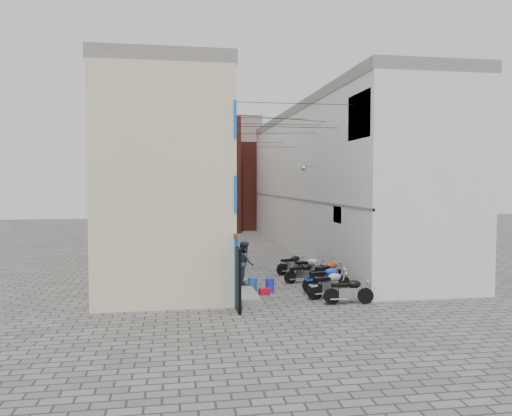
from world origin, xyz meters
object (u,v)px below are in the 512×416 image
motorcycle_e (303,272)px  red_crate (265,291)px  water_jug_far (253,284)px  person_b (245,263)px  motorcycle_d (328,272)px  motorcycle_f (309,266)px  water_jug_near (270,285)px  motorcycle_a (349,290)px  motorcycle_b (330,283)px  person_a (237,256)px  motorcycle_c (327,278)px  motorcycle_g (292,263)px

motorcycle_e → red_crate: bearing=-54.1°
water_jug_far → person_b: bearing=132.9°
motorcycle_d → motorcycle_f: 1.96m
water_jug_near → water_jug_far: (-0.65, 0.27, 0.00)m
water_jug_far → motorcycle_a: bearing=-40.2°
motorcycle_b → water_jug_far: size_ratio=3.51×
person_a → water_jug_near: (0.89, -3.63, -0.68)m
person_a → motorcycle_c: bearing=-122.3°
motorcycle_c → red_crate: 2.57m
person_a → motorcycle_f: bearing=-86.2°
motorcycle_e → motorcycle_f: size_ratio=0.94×
motorcycle_e → motorcycle_f: (0.56, 1.10, 0.03)m
person_a → water_jug_far: person_a is taller
motorcycle_c → person_a: (-3.13, 4.00, 0.37)m
red_crate → motorcycle_a: bearing=-35.8°
motorcycle_f → motorcycle_g: 1.16m
red_crate → motorcycle_b: bearing=-21.4°
motorcycle_g → red_crate: size_ratio=4.52×
motorcycle_e → water_jug_near: 2.42m
motorcycle_c → motorcycle_d: motorcycle_d is taller
motorcycle_e → red_crate: size_ratio=4.27×
motorcycle_g → person_b: (-2.76, -3.17, 0.60)m
water_jug_near → motorcycle_c: bearing=-9.4°
motorcycle_c → water_jug_far: (-2.90, 0.65, -0.31)m
motorcycle_e → water_jug_far: (-2.44, -1.33, -0.22)m
water_jug_far → motorcycle_e: bearing=28.6°
person_b → water_jug_near: size_ratio=3.14×
motorcycle_e → person_a: 3.38m
motorcycle_f → person_b: 3.96m
motorcycle_e → motorcycle_g: size_ratio=0.94×
water_jug_far → motorcycle_c: bearing=-12.6°
motorcycle_g → water_jug_far: bearing=-61.2°
red_crate → motorcycle_d: bearing=21.4°
person_b → red_crate: (0.65, -0.95, -1.01)m
motorcycle_c → motorcycle_e: (-0.45, 1.98, -0.09)m
motorcycle_c → motorcycle_e: motorcycle_c is taller
motorcycle_f → person_b: bearing=-56.1°
motorcycle_a → motorcycle_d: size_ratio=0.86×
motorcycle_a → motorcycle_g: (-0.63, 6.11, -0.00)m
water_jug_far → red_crate: 0.77m
red_crate → motorcycle_e: bearing=43.8°
person_a → motorcycle_g: bearing=-67.8°
water_jug_near → motorcycle_f: bearing=49.1°
person_a → water_jug_far: bearing=-156.3°
motorcycle_d → water_jug_near: bearing=-107.4°
motorcycle_g → red_crate: 4.65m
motorcycle_e → water_jug_far: motorcycle_e is taller
motorcycle_f → person_a: (-3.24, 0.92, 0.43)m
water_jug_near → motorcycle_e: bearing=41.9°
motorcycle_a → motorcycle_e: motorcycle_a is taller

